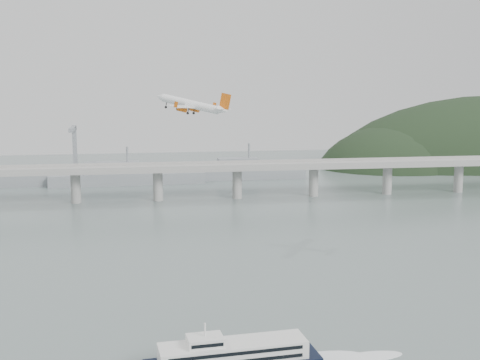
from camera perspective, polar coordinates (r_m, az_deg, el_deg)
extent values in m
plane|color=slate|center=(215.34, 2.23, -11.90)|extent=(900.00, 900.00, 0.00)
cube|color=#959592|center=(403.06, -3.07, 1.08)|extent=(800.00, 22.00, 2.20)
cube|color=#959592|center=(392.43, -2.93, 1.15)|extent=(800.00, 0.60, 1.80)
cube|color=#959592|center=(413.13, -3.22, 1.56)|extent=(800.00, 0.60, 1.80)
cylinder|color=#959592|center=(405.11, -14.40, -0.66)|extent=(6.00, 6.00, 21.00)
cylinder|color=#959592|center=(403.00, -7.31, -0.49)|extent=(6.00, 6.00, 21.00)
cylinder|color=#959592|center=(407.07, -0.26, -0.32)|extent=(6.00, 6.00, 21.00)
cylinder|color=#959592|center=(417.14, 6.55, -0.14)|extent=(6.00, 6.00, 21.00)
cylinder|color=#959592|center=(432.79, 12.96, 0.02)|extent=(6.00, 6.00, 21.00)
cylinder|color=#959592|center=(453.44, 18.85, 0.17)|extent=(6.00, 6.00, 21.00)
ellipsoid|color=black|center=(566.40, 13.64, -0.04)|extent=(140.00, 110.00, 96.00)
cube|color=gray|center=(468.10, -9.93, 0.13)|extent=(110.55, 21.43, 8.00)
cube|color=gray|center=(467.31, -11.31, 1.07)|extent=(39.01, 16.73, 8.00)
cylinder|color=gray|center=(465.83, -9.99, 2.08)|extent=(1.60, 1.60, 14.00)
cube|color=gray|center=(484.14, 0.80, 0.58)|extent=(85.00, 13.60, 8.00)
cube|color=gray|center=(481.68, -0.20, 1.50)|extent=(29.75, 11.90, 8.00)
cylinder|color=gray|center=(481.95, 0.80, 2.46)|extent=(1.60, 1.60, 14.00)
cube|color=gray|center=(503.12, -14.46, 2.46)|extent=(3.00, 3.00, 40.00)
cube|color=gray|center=(491.44, -14.66, 4.40)|extent=(3.00, 28.00, 3.00)
cube|color=silver|center=(175.04, -0.62, -14.93)|extent=(39.89, 12.86, 4.67)
cube|color=black|center=(170.36, -0.25, -15.19)|extent=(35.34, 3.37, 0.93)
cube|color=black|center=(178.75, -0.98, -13.97)|extent=(35.34, 3.37, 0.93)
cube|color=black|center=(179.65, -0.98, -14.62)|extent=(35.34, 3.37, 0.93)
cube|color=silver|center=(172.21, -3.12, -14.08)|extent=(9.89, 7.36, 2.43)
cube|color=black|center=(169.22, -2.91, -14.51)|extent=(8.38, 0.87, 0.93)
cylinder|color=silver|center=(171.04, -3.13, -13.16)|extent=(0.51, 0.51, 3.73)
ellipsoid|color=white|center=(189.53, 11.42, -15.14)|extent=(20.69, 8.53, 0.19)
cylinder|color=white|center=(303.89, -4.44, 6.76)|extent=(26.37, 21.55, 9.22)
cone|color=white|center=(312.68, -7.15, 7.35)|extent=(6.28, 6.04, 4.61)
cone|color=white|center=(295.56, -1.48, 6.20)|extent=(7.10, 6.45, 4.80)
cube|color=white|center=(303.47, -4.30, 6.52)|extent=(24.86, 33.25, 3.21)
cube|color=white|center=(295.97, -1.64, 6.38)|extent=(10.05, 12.60, 1.54)
cube|color=#D1590E|center=(295.20, -1.33, 7.01)|extent=(5.36, 3.42, 7.75)
cylinder|color=#D1590E|center=(309.53, -4.06, 6.30)|extent=(5.39, 4.92, 3.26)
cylinder|color=black|center=(310.63, -4.42, 6.38)|extent=(2.08, 2.37, 2.50)
cube|color=white|center=(309.43, -4.03, 6.50)|extent=(2.55, 1.80, 1.76)
cylinder|color=#D1590E|center=(299.30, -5.18, 6.30)|extent=(5.39, 4.92, 3.26)
cylinder|color=black|center=(300.43, -5.55, 6.38)|extent=(2.08, 2.37, 2.50)
cube|color=white|center=(299.19, -5.15, 6.50)|extent=(2.55, 1.80, 1.76)
cylinder|color=black|center=(306.08, -4.10, 6.16)|extent=(0.99, 0.69, 2.62)
cylinder|color=black|center=(306.20, -4.14, 5.95)|extent=(1.41, 1.09, 1.40)
cylinder|color=black|center=(301.23, -4.63, 6.16)|extent=(0.99, 0.69, 2.62)
cylinder|color=black|center=(301.35, -4.67, 5.94)|extent=(1.41, 1.09, 1.40)
cylinder|color=black|center=(310.70, -6.57, 6.66)|extent=(0.99, 0.69, 2.62)
cylinder|color=black|center=(310.81, -6.61, 6.45)|extent=(1.41, 1.09, 1.40)
cube|color=#D1590E|center=(318.36, -2.29, 6.66)|extent=(1.97, 1.29, 2.85)
cube|color=#D1590E|center=(286.52, -5.72, 6.70)|extent=(1.97, 1.29, 2.85)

